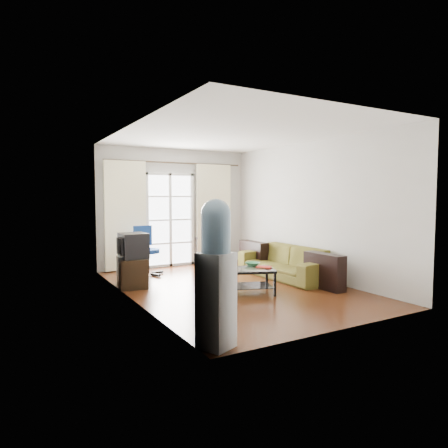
# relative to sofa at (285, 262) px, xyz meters

# --- Properties ---
(floor) EXTENTS (5.20, 5.20, 0.00)m
(floor) POSITION_rel_sofa_xyz_m (-1.34, -0.21, -0.31)
(floor) COLOR #532A13
(floor) RESTS_ON ground
(ceiling) EXTENTS (5.20, 5.20, 0.00)m
(ceiling) POSITION_rel_sofa_xyz_m (-1.34, -0.21, 2.39)
(ceiling) COLOR white
(ceiling) RESTS_ON wall_back
(wall_back) EXTENTS (3.60, 0.02, 2.70)m
(wall_back) POSITION_rel_sofa_xyz_m (-1.34, 2.39, 1.04)
(wall_back) COLOR silver
(wall_back) RESTS_ON floor
(wall_front) EXTENTS (3.60, 0.02, 2.70)m
(wall_front) POSITION_rel_sofa_xyz_m (-1.34, -2.81, 1.04)
(wall_front) COLOR silver
(wall_front) RESTS_ON floor
(wall_left) EXTENTS (0.02, 5.20, 2.70)m
(wall_left) POSITION_rel_sofa_xyz_m (-3.14, -0.21, 1.04)
(wall_left) COLOR silver
(wall_left) RESTS_ON floor
(wall_right) EXTENTS (0.02, 5.20, 2.70)m
(wall_right) POSITION_rel_sofa_xyz_m (0.46, -0.21, 1.04)
(wall_right) COLOR silver
(wall_right) RESTS_ON floor
(french_door) EXTENTS (1.16, 0.06, 2.15)m
(french_door) POSITION_rel_sofa_xyz_m (-1.49, 2.34, 0.76)
(french_door) COLOR white
(french_door) RESTS_ON wall_back
(curtain_rod) EXTENTS (3.30, 0.04, 0.04)m
(curtain_rod) POSITION_rel_sofa_xyz_m (-1.34, 2.29, 2.07)
(curtain_rod) COLOR #4C3F2D
(curtain_rod) RESTS_ON wall_back
(curtain_left) EXTENTS (0.90, 0.07, 2.35)m
(curtain_left) POSITION_rel_sofa_xyz_m (-2.54, 2.27, 0.89)
(curtain_left) COLOR #FFFACD
(curtain_left) RESTS_ON curtain_rod
(curtain_right) EXTENTS (0.90, 0.07, 2.35)m
(curtain_right) POSITION_rel_sofa_xyz_m (-0.39, 2.27, 0.89)
(curtain_right) COLOR #FFFACD
(curtain_right) RESTS_ON curtain_rod
(radiator) EXTENTS (0.64, 0.12, 0.64)m
(radiator) POSITION_rel_sofa_xyz_m (-0.54, 2.29, 0.02)
(radiator) COLOR gray
(radiator) RESTS_ON floor
(sofa) EXTENTS (2.18, 0.91, 0.63)m
(sofa) POSITION_rel_sofa_xyz_m (0.00, 0.00, 0.00)
(sofa) COLOR olive
(sofa) RESTS_ON floor
(coffee_table) EXTENTS (1.17, 0.92, 0.42)m
(coffee_table) POSITION_rel_sofa_xyz_m (-1.43, -0.68, -0.04)
(coffee_table) COLOR silver
(coffee_table) RESTS_ON floor
(bowl) EXTENTS (0.36, 0.36, 0.06)m
(bowl) POSITION_rel_sofa_xyz_m (-1.12, -0.52, 0.13)
(bowl) COLOR #2F814C
(bowl) RESTS_ON coffee_table
(book) EXTENTS (0.42, 0.42, 0.02)m
(book) POSITION_rel_sofa_xyz_m (-1.14, -0.85, 0.12)
(book) COLOR #A7141A
(book) RESTS_ON coffee_table
(remote) EXTENTS (0.18, 0.11, 0.02)m
(remote) POSITION_rel_sofa_xyz_m (-1.75, -0.53, 0.11)
(remote) COLOR black
(remote) RESTS_ON coffee_table
(tv_stand) EXTENTS (0.58, 0.77, 0.52)m
(tv_stand) POSITION_rel_sofa_xyz_m (-2.87, 0.74, -0.05)
(tv_stand) COLOR black
(tv_stand) RESTS_ON floor
(crt_tv) EXTENTS (0.50, 0.49, 0.44)m
(crt_tv) POSITION_rel_sofa_xyz_m (-2.87, 0.69, 0.43)
(crt_tv) COLOR black
(crt_tv) RESTS_ON tv_stand
(task_chair) EXTENTS (0.76, 0.76, 1.01)m
(task_chair) POSITION_rel_sofa_xyz_m (-2.29, 1.62, -0.02)
(task_chair) COLOR black
(task_chair) RESTS_ON floor
(water_cooler) EXTENTS (0.43, 0.43, 1.59)m
(water_cooler) POSITION_rel_sofa_xyz_m (-2.94, -2.56, 0.52)
(water_cooler) COLOR silver
(water_cooler) RESTS_ON floor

